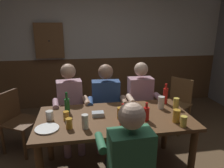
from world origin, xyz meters
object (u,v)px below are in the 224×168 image
(person_2, at_px, (141,100))
(dining_table, at_px, (115,124))
(pint_glass_1, at_px, (50,115))
(pint_glass_8, at_px, (85,121))
(person_0, at_px, (70,103))
(bottle_0, at_px, (146,113))
(chair_empty_near_right, at_px, (177,102))
(condiment_caddy, at_px, (98,114))
(person_3, at_px, (128,157))
(person_1, at_px, (106,101))
(plate_0, at_px, (47,129))
(pint_glass_3, at_px, (66,116))
(chair_empty_near_left, at_px, (17,119))
(pint_glass_0, at_px, (69,123))
(table_candle, at_px, (131,116))
(bottle_2, at_px, (165,95))
(bottle_3, at_px, (67,105))
(bottle_1, at_px, (123,116))
(pint_glass_6, at_px, (161,102))
(pint_glass_4, at_px, (120,113))
(pint_glass_7, at_px, (176,116))
(pint_glass_5, at_px, (184,121))
(pint_glass_2, at_px, (176,103))
(wall_dart_cabinet, at_px, (49,41))

(person_2, bearing_deg, dining_table, 51.92)
(pint_glass_1, xyz_separation_m, pint_glass_8, (0.39, -0.26, 0.02))
(person_0, height_order, bottle_0, person_0)
(chair_empty_near_right, distance_m, condiment_caddy, 1.77)
(person_3, bearing_deg, dining_table, 86.79)
(person_0, bearing_deg, person_3, 104.64)
(person_1, xyz_separation_m, chair_empty_near_right, (1.29, 0.29, -0.20))
(person_1, relative_size, plate_0, 4.95)
(condiment_caddy, xyz_separation_m, pint_glass_3, (-0.36, -0.05, 0.03))
(chair_empty_near_left, bearing_deg, pint_glass_1, 68.40)
(condiment_caddy, bearing_deg, pint_glass_0, -142.63)
(plate_0, bearing_deg, table_candle, 6.02)
(bottle_2, bearing_deg, person_3, -127.51)
(condiment_caddy, relative_size, bottle_3, 0.54)
(person_2, relative_size, plate_0, 5.00)
(condiment_caddy, relative_size, bottle_1, 0.58)
(pint_glass_0, bearing_deg, pint_glass_6, 16.76)
(chair_empty_near_left, relative_size, condiment_caddy, 6.29)
(pint_glass_4, bearing_deg, bottle_2, 27.38)
(condiment_caddy, xyz_separation_m, bottle_3, (-0.36, 0.17, 0.07))
(person_2, bearing_deg, bottle_0, 76.65)
(dining_table, xyz_separation_m, person_0, (-0.53, 0.67, 0.04))
(person_0, height_order, pint_glass_7, person_0)
(pint_glass_0, bearing_deg, pint_glass_3, 100.74)
(person_3, xyz_separation_m, chair_empty_near_left, (-1.30, 1.40, -0.20))
(plate_0, relative_size, pint_glass_7, 1.70)
(person_0, bearing_deg, chair_empty_near_left, -9.92)
(pint_glass_0, distance_m, pint_glass_7, 1.17)
(person_3, height_order, chair_empty_near_right, person_3)
(pint_glass_5, bearing_deg, person_2, 97.58)
(bottle_2, xyz_separation_m, pint_glass_3, (-1.31, -0.30, -0.06))
(person_0, distance_m, pint_glass_5, 1.60)
(person_0, relative_size, pint_glass_0, 11.17)
(pint_glass_2, bearing_deg, person_3, -136.06)
(wall_dart_cabinet, bearing_deg, pint_glass_5, -57.91)
(person_1, bearing_deg, pint_glass_6, 143.45)
(pint_glass_3, distance_m, pint_glass_4, 0.61)
(bottle_2, bearing_deg, bottle_1, -144.18)
(pint_glass_5, bearing_deg, pint_glass_4, 154.34)
(plate_0, xyz_separation_m, pint_glass_0, (0.23, -0.02, 0.05))
(person_2, xyz_separation_m, table_candle, (-0.37, -0.76, 0.11))
(pint_glass_5, height_order, wall_dart_cabinet, wall_dart_cabinet)
(bottle_0, bearing_deg, dining_table, 155.17)
(condiment_caddy, bearing_deg, bottle_3, 154.58)
(pint_glass_2, distance_m, pint_glass_4, 0.78)
(bottle_2, relative_size, pint_glass_7, 1.90)
(chair_empty_near_right, xyz_separation_m, pint_glass_8, (-1.64, -1.19, 0.35))
(chair_empty_near_right, distance_m, pint_glass_2, 1.04)
(bottle_0, relative_size, bottle_2, 0.76)
(bottle_3, relative_size, pint_glass_8, 1.69)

